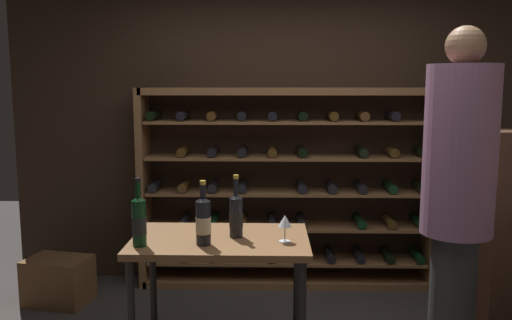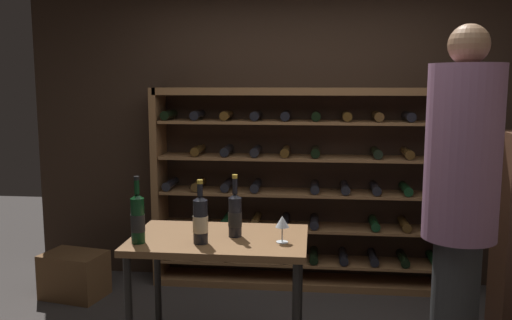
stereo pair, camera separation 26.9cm
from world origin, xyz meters
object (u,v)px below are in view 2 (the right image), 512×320
Objects in this scene: wine_bottle_black_capsule at (235,215)px; wine_glass_stemmed_left at (282,223)px; wine_rack at (301,189)px; wine_crate at (74,275)px; wine_bottle_gold_foil at (201,219)px; tasting_table at (219,252)px; person_guest_blue_shirt at (461,193)px; wine_bottle_amber_reserve at (138,218)px.

wine_bottle_black_capsule is 0.30m from wine_glass_stemmed_left.
wine_bottle_black_capsule is (-0.35, -1.42, 0.12)m from wine_rack.
wine_crate is 1.31× the size of wine_bottle_gold_foil.
tasting_table is at bearing 59.54° from wine_bottle_gold_foil.
wine_crate is at bearing 148.97° from wine_glass_stemmed_left.
tasting_table is 0.51× the size of person_guest_blue_shirt.
person_guest_blue_shirt is (0.92, -1.49, 0.30)m from wine_rack.
wine_bottle_gold_foil reaches higher than wine_glass_stemmed_left.
wine_rack is 1.22× the size of person_guest_blue_shirt.
wine_rack is at bearing 76.21° from wine_bottle_black_capsule.
wine_crate is at bearing 144.61° from tasting_table.
wine_bottle_black_capsule is at bearing -119.49° from person_guest_blue_shirt.
tasting_table is at bearing -35.39° from wine_crate.
person_guest_blue_shirt is at bearing 3.45° from wine_bottle_gold_foil.
wine_rack reaches higher than wine_crate.
wine_rack is 1.47m from wine_bottle_black_capsule.
wine_rack is 6.82× the size of wine_bottle_gold_foil.
wine_rack reaches higher than wine_bottle_gold_foil.
wine_bottle_gold_foil is 2.34× the size of wine_glass_stemmed_left.
wine_bottle_black_capsule is at bearing 8.96° from tasting_table.
wine_bottle_amber_reserve is 0.56m from wine_bottle_black_capsule.
tasting_table is at bearing 21.82° from wine_bottle_amber_reserve.
person_guest_blue_shirt reaches higher than wine_bottle_amber_reserve.
wine_bottle_gold_foil is (-1.44, -0.09, -0.17)m from person_guest_blue_shirt.
wine_glass_stemmed_left is (0.38, -0.08, 0.21)m from tasting_table.
person_guest_blue_shirt is at bearing -3.01° from wine_bottle_black_capsule.
person_guest_blue_shirt is 5.31× the size of wine_bottle_amber_reserve.
wine_bottle_amber_reserve is at bearing -50.71° from wine_crate.
wine_bottle_gold_foil is (-0.52, -1.58, 0.13)m from wine_rack.
person_guest_blue_shirt is 1.28m from wine_bottle_black_capsule.
wine_crate is 1.24× the size of wine_bottle_amber_reserve.
person_guest_blue_shirt reaches higher than wine_crate.
tasting_table is 0.53m from wine_bottle_amber_reserve.
wine_crate is 1.89m from wine_bottle_gold_foil.
wine_crate is at bearing -137.17° from person_guest_blue_shirt.
wine_bottle_black_capsule is at bearing 162.16° from wine_glass_stemmed_left.
person_guest_blue_shirt is at bearing 3.92° from wine_bottle_amber_reserve.
wine_crate is 2.20m from wine_glass_stemmed_left.
wine_crate is (-2.74, 1.04, -0.96)m from person_guest_blue_shirt.
wine_bottle_gold_foil reaches higher than tasting_table.
wine_bottle_amber_reserve is 2.47× the size of wine_glass_stemmed_left.
wine_bottle_amber_reserve is (0.95, -1.16, 0.80)m from wine_crate.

